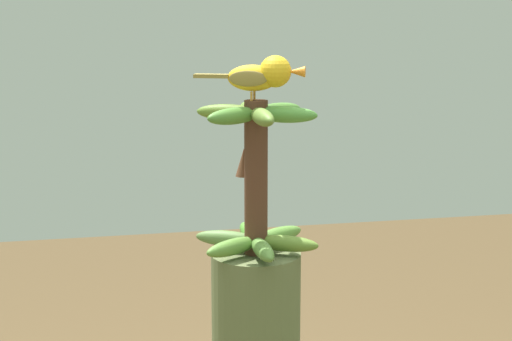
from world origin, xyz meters
The scene contains 2 objects.
banana_bunch centered at (0.00, 0.00, 1.21)m, with size 0.26×0.27×0.33m.
perched_bird centered at (-0.01, 0.00, 1.43)m, with size 0.22×0.11×0.09m.
Camera 1 is at (0.35, 1.65, 1.56)m, focal length 57.30 mm.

